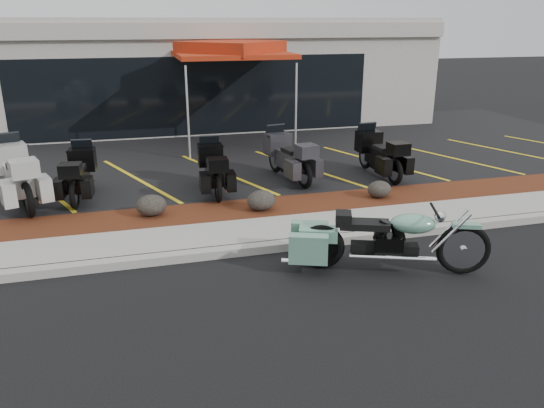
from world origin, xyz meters
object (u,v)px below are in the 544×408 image
object	(u,v)px
touring_white	(10,164)
popup_canopy	(231,51)
traffic_cone	(214,146)
hero_cruiser	(464,242)

from	to	relation	value
touring_white	popup_canopy	distance (m)	7.36
touring_white	traffic_cone	bearing A→B (deg)	-80.51
popup_canopy	touring_white	bearing A→B (deg)	-138.82
traffic_cone	popup_canopy	bearing A→B (deg)	55.14
popup_canopy	hero_cruiser	bearing A→B (deg)	-71.85
touring_white	traffic_cone	xyz separation A→B (m)	(5.06, 2.74, -0.49)
traffic_cone	hero_cruiser	bearing A→B (deg)	-73.12
hero_cruiser	popup_canopy	xyz separation A→B (m)	(-1.83, 9.82, 2.47)
traffic_cone	touring_white	bearing A→B (deg)	-151.60
hero_cruiser	popup_canopy	world-z (taller)	popup_canopy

